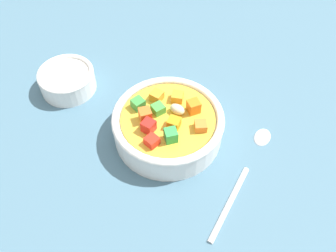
% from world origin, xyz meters
% --- Properties ---
extents(ground_plane, '(1.40, 1.40, 0.02)m').
position_xyz_m(ground_plane, '(0.00, 0.00, -0.01)').
color(ground_plane, '#42667A').
extents(soup_bowl_main, '(0.16, 0.16, 0.06)m').
position_xyz_m(soup_bowl_main, '(0.00, -0.00, 0.03)').
color(soup_bowl_main, white).
rests_on(soup_bowl_main, ground_plane).
extents(spoon, '(0.18, 0.13, 0.01)m').
position_xyz_m(spoon, '(0.07, 0.11, 0.00)').
color(spoon, silver).
rests_on(spoon, ground_plane).
extents(side_bowl_small, '(0.09, 0.09, 0.04)m').
position_xyz_m(side_bowl_small, '(-0.12, -0.16, 0.02)').
color(side_bowl_small, white).
rests_on(side_bowl_small, ground_plane).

